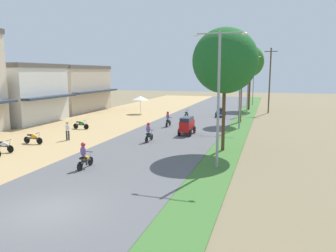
# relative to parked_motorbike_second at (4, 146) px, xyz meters

# --- Properties ---
(ground_plane) EXTENTS (180.00, 180.00, 0.00)m
(ground_plane) POSITION_rel_parked_motorbike_second_xyz_m (9.89, -8.04, -0.55)
(ground_plane) COLOR #7A6B4C
(road_strip) EXTENTS (9.00, 140.00, 0.08)m
(road_strip) POSITION_rel_parked_motorbike_second_xyz_m (9.89, -8.04, -0.51)
(road_strip) COLOR #565659
(road_strip) RESTS_ON ground
(median_strip) EXTENTS (2.40, 140.00, 0.06)m
(median_strip) POSITION_rel_parked_motorbike_second_xyz_m (15.59, -8.04, -0.52)
(median_strip) COLOR #3D6B2D
(median_strip) RESTS_ON ground
(shophouse_mid) EXTENTS (9.26, 8.81, 6.90)m
(shophouse_mid) POSITION_rel_parked_motorbike_second_xyz_m (-10.08, 13.43, 2.91)
(shophouse_mid) COLOR silver
(shophouse_mid) RESTS_ON ground
(shophouse_far) EXTENTS (7.84, 11.80, 6.90)m
(shophouse_far) POSITION_rel_parked_motorbike_second_xyz_m (-10.08, 25.33, 2.91)
(shophouse_far) COLOR #C6B299
(shophouse_far) RESTS_ON ground
(parked_motorbike_second) EXTENTS (1.80, 0.54, 0.94)m
(parked_motorbike_second) POSITION_rel_parked_motorbike_second_xyz_m (0.00, 0.00, 0.00)
(parked_motorbike_second) COLOR black
(parked_motorbike_second) RESTS_ON dirt_shoulder
(parked_motorbike_third) EXTENTS (1.80, 0.54, 0.94)m
(parked_motorbike_third) POSITION_rel_parked_motorbike_second_xyz_m (0.13, 3.08, 0.00)
(parked_motorbike_third) COLOR black
(parked_motorbike_third) RESTS_ON dirt_shoulder
(parked_motorbike_fourth) EXTENTS (1.80, 0.54, 0.94)m
(parked_motorbike_fourth) POSITION_rel_parked_motorbike_second_xyz_m (0.00, 10.59, 0.00)
(parked_motorbike_fourth) COLOR black
(parked_motorbike_fourth) RESTS_ON dirt_shoulder
(vendor_umbrella) EXTENTS (2.20, 2.20, 2.52)m
(vendor_umbrella) POSITION_rel_parked_motorbike_second_xyz_m (1.09, 24.48, 1.75)
(vendor_umbrella) COLOR #99999E
(vendor_umbrella) RESTS_ON dirt_shoulder
(pedestrian_on_shoulder) EXTENTS (0.42, 0.34, 1.62)m
(pedestrian_on_shoulder) POSITION_rel_parked_motorbike_second_xyz_m (2.00, 5.19, 0.41)
(pedestrian_on_shoulder) COLOR #33333D
(pedestrian_on_shoulder) RESTS_ON dirt_shoulder
(median_tree_nearest) EXTENTS (4.76, 4.76, 9.05)m
(median_tree_nearest) POSITION_rel_parked_motorbike_second_xyz_m (15.39, 5.38, 6.16)
(median_tree_nearest) COLOR #4C351E
(median_tree_nearest) RESTS_ON median_strip
(median_tree_second) EXTENTS (3.21, 3.21, 9.69)m
(median_tree_second) POSITION_rel_parked_motorbike_second_xyz_m (15.34, 20.34, 7.07)
(median_tree_second) COLOR #4C351E
(median_tree_second) RESTS_ON median_strip
(median_tree_third) EXTENTS (4.14, 4.14, 9.87)m
(median_tree_third) POSITION_rel_parked_motorbike_second_xyz_m (15.51, 34.47, 6.99)
(median_tree_third) COLOR #4C351E
(median_tree_third) RESTS_ON median_strip
(streetlamp_near) EXTENTS (3.16, 0.20, 8.23)m
(streetlamp_near) POSITION_rel_parked_motorbike_second_xyz_m (15.69, 0.53, 4.22)
(streetlamp_near) COLOR gray
(streetlamp_near) RESTS_ON median_strip
(streetlamp_mid) EXTENTS (3.16, 0.20, 7.81)m
(streetlamp_mid) POSITION_rel_parked_motorbike_second_xyz_m (15.69, 15.85, 4.01)
(streetlamp_mid) COLOR gray
(streetlamp_mid) RESTS_ON median_strip
(streetlamp_far) EXTENTS (3.16, 0.20, 8.13)m
(streetlamp_far) POSITION_rel_parked_motorbike_second_xyz_m (15.69, 27.63, 4.17)
(streetlamp_far) COLOR gray
(streetlamp_far) RESTS_ON median_strip
(streetlamp_farthest) EXTENTS (3.16, 0.20, 8.33)m
(streetlamp_farthest) POSITION_rel_parked_motorbike_second_xyz_m (15.69, 42.63, 4.28)
(streetlamp_farthest) COLOR gray
(streetlamp_farthest) RESTS_ON median_strip
(utility_pole_near) EXTENTS (1.80, 0.20, 9.33)m
(utility_pole_near) POSITION_rel_parked_motorbike_second_xyz_m (18.52, 31.15, 4.30)
(utility_pole_near) COLOR brown
(utility_pole_near) RESTS_ON ground
(car_van_red) EXTENTS (1.19, 2.41, 1.67)m
(car_van_red) POSITION_rel_parked_motorbike_second_xyz_m (11.29, 10.70, 0.47)
(car_van_red) COLOR red
(car_van_red) RESTS_ON road_strip
(car_sedan_blue) EXTENTS (1.10, 2.26, 1.19)m
(car_sedan_blue) POSITION_rel_parked_motorbike_second_xyz_m (12.49, 24.49, 0.19)
(car_sedan_blue) COLOR navy
(car_sedan_blue) RESTS_ON road_strip
(motorbike_foreground_rider) EXTENTS (0.54, 1.80, 1.66)m
(motorbike_foreground_rider) POSITION_rel_parked_motorbike_second_xyz_m (8.00, -2.04, 0.30)
(motorbike_foreground_rider) COLOR black
(motorbike_foreground_rider) RESTS_ON road_strip
(motorbike_ahead_second) EXTENTS (0.54, 1.80, 1.66)m
(motorbike_ahead_second) POSITION_rel_parked_motorbike_second_xyz_m (8.99, 6.55, 0.30)
(motorbike_ahead_second) COLOR black
(motorbike_ahead_second) RESTS_ON road_strip
(motorbike_ahead_third) EXTENTS (0.54, 1.80, 1.66)m
(motorbike_ahead_third) POSITION_rel_parked_motorbike_second_xyz_m (8.23, 14.62, 0.30)
(motorbike_ahead_third) COLOR black
(motorbike_ahead_third) RESTS_ON road_strip
(motorbike_ahead_fourth) EXTENTS (0.54, 1.80, 0.94)m
(motorbike_ahead_fourth) POSITION_rel_parked_motorbike_second_xyz_m (8.35, 22.41, 0.02)
(motorbike_ahead_fourth) COLOR black
(motorbike_ahead_fourth) RESTS_ON road_strip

